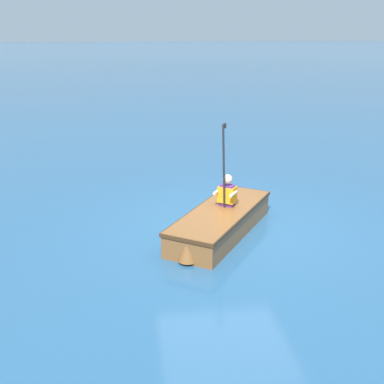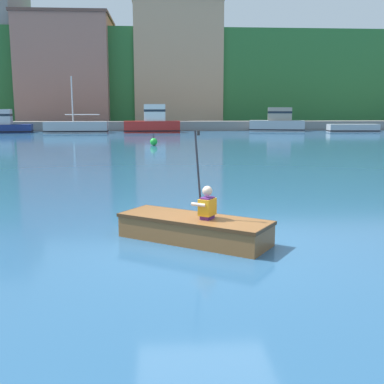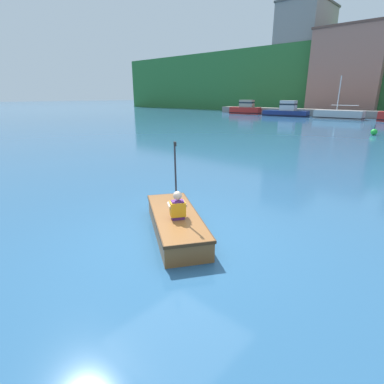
% 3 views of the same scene
% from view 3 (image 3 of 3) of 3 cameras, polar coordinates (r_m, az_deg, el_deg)
% --- Properties ---
extents(ground_plane, '(300.00, 300.00, 0.00)m').
position_cam_3_polar(ground_plane, '(6.07, -2.79, -8.84)').
color(ground_plane, '#28567F').
extents(waterfront_warehouse_left, '(7.02, 9.85, 16.84)m').
position_cam_3_polar(waterfront_warehouse_left, '(58.49, 20.28, 22.52)').
color(waterfront_warehouse_left, gray).
rests_on(waterfront_warehouse_left, ground).
extents(waterfront_office_block_center, '(9.85, 9.64, 11.97)m').
position_cam_3_polar(waterfront_office_block_center, '(53.72, 28.17, 19.45)').
color(waterfront_office_block_center, '#9E6B5B').
rests_on(waterfront_office_block_center, ground).
extents(moored_boat_dock_west_inner, '(5.53, 1.79, 4.92)m').
position_cam_3_polar(moored_boat_dock_west_inner, '(41.08, 26.11, 13.05)').
color(moored_boat_dock_west_inner, '#9EA3A8').
rests_on(moored_boat_dock_west_inner, ground).
extents(moored_boat_dock_east_inner, '(4.92, 2.06, 2.07)m').
position_cam_3_polar(moored_boat_dock_east_inner, '(48.33, 10.15, 15.36)').
color(moored_boat_dock_east_inner, red).
rests_on(moored_boat_dock_east_inner, ground).
extents(moored_boat_outer_slip_west, '(6.19, 2.61, 2.08)m').
position_cam_3_polar(moored_boat_outer_slip_west, '(44.16, 17.53, 14.50)').
color(moored_boat_outer_slip_west, navy).
rests_on(moored_boat_outer_slip_west, ground).
extents(rowboat_foreground, '(2.71, 2.25, 0.42)m').
position_cam_3_polar(rowboat_foreground, '(6.24, -3.18, -5.61)').
color(rowboat_foreground, brown).
rests_on(rowboat_foreground, ground).
extents(person_paddler, '(0.45, 0.45, 1.48)m').
position_cam_3_polar(person_paddler, '(5.81, -2.74, -2.63)').
color(person_paddler, '#592672').
rests_on(person_paddler, rowboat_foreground).
extents(channel_buoy, '(0.44, 0.44, 0.72)m').
position_cam_3_polar(channel_buoy, '(25.55, 31.37, 9.74)').
color(channel_buoy, green).
rests_on(channel_buoy, ground).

